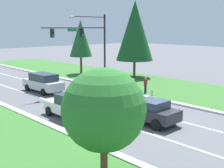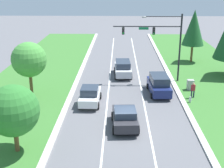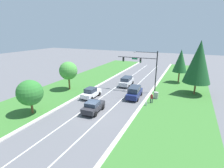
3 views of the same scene
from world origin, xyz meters
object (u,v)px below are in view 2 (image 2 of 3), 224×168
Objects in this scene: oak_near_left_tree at (13,111)px; traffic_signal_mast at (161,37)px; navy_suv at (159,84)px; oak_far_left_tree at (29,60)px; silver_suv at (123,68)px; fire_hydrant at (190,100)px; charcoal_sedan at (125,117)px; white_sedan at (90,95)px; utility_cabinet at (190,85)px; conifer_near_right_tree at (194,28)px; pedestrian at (193,90)px.

traffic_signal_mast is at bearing 53.74° from oak_near_left_tree.
navy_suv is 13.55m from oak_far_left_tree.
silver_suv is 11.05m from fire_hydrant.
navy_suv reaches higher than charcoal_sedan.
utility_cabinet is (10.54, 4.09, -0.28)m from white_sedan.
oak_near_left_tree is (-7.57, -18.25, 2.15)m from silver_suv.
charcoal_sedan is 6.04× the size of fire_hydrant.
fire_hydrant is 17.11m from oak_near_left_tree.
charcoal_sedan is (3.29, -4.92, -0.02)m from white_sedan.
oak_far_left_tree is (-13.21, -1.04, 2.85)m from navy_suv.
white_sedan is (-3.26, -9.32, -0.11)m from silver_suv.
white_sedan reaches higher than fire_hydrant.
oak_far_left_tree is (-9.48, -7.34, 2.88)m from silver_suv.
oak_near_left_tree reaches higher than fire_hydrant.
charcoal_sedan is 12.13m from oak_far_left_tree.
conifer_near_right_tree is at bearing 61.57° from navy_suv.
oak_near_left_tree is at bearing -146.42° from fire_hydrant.
utility_cabinet is 2.43m from pedestrian.
oak_far_left_tree reaches higher than pedestrian.
utility_cabinet is 17.20m from oak_far_left_tree.
pedestrian is 15.48m from conifer_near_right_tree.
utility_cabinet is 0.21× the size of oak_far_left_tree.
oak_near_left_tree is (-11.84, -16.14, -2.11)m from traffic_signal_mast.
fire_hydrant is at bearing -102.11° from utility_cabinet.
pedestrian is 2.41× the size of fire_hydrant.
silver_suv is at bearing 86.86° from charcoal_sedan.
utility_cabinet is at bearing 7.19° from oak_far_left_tree.
traffic_signal_mast is 4.66× the size of pedestrian.
utility_cabinet is 3.78m from fire_hydrant.
conifer_near_right_tree is (6.30, 13.33, 3.95)m from navy_suv.
oak_near_left_tree is (-17.60, -25.28, -1.85)m from conifer_near_right_tree.
oak_near_left_tree reaches higher than charcoal_sedan.
navy_suv is at bearing 24.45° from white_sedan.
pedestrian is (3.28, -1.31, -0.09)m from navy_suv.
traffic_signal_mast reaches higher than fire_hydrant.
fire_hydrant is at bearing -102.51° from conifer_near_right_tree.
silver_suv is 14.24m from charcoal_sedan.
fire_hydrant is (2.22, -6.81, -4.90)m from traffic_signal_mast.
pedestrian is (6.98, 6.62, 0.08)m from charcoal_sedan.
pedestrian is 18.18m from oak_near_left_tree.
utility_cabinet is 19.92m from oak_near_left_tree.
pedestrian is at bearing -0.97° from oak_far_left_tree.
silver_suv is at bearing 153.68° from traffic_signal_mast.
navy_suv is 8.76m from charcoal_sedan.
traffic_signal_mast reaches higher than conifer_near_right_tree.
pedestrian is (10.27, 1.70, 0.06)m from white_sedan.
fire_hydrant is 16.97m from conifer_near_right_tree.
white_sedan is 7.62m from navy_suv.
navy_suv is 0.66× the size of conifer_near_right_tree.
traffic_signal_mast is 10.80m from conifer_near_right_tree.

